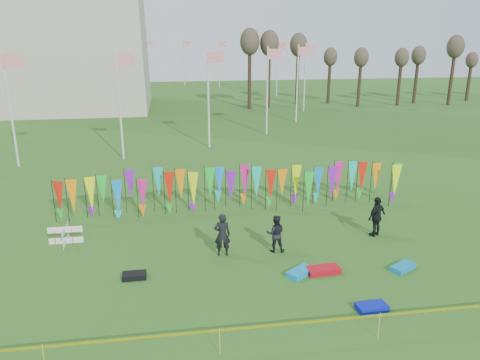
{
  "coord_description": "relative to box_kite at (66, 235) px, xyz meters",
  "views": [
    {
      "loc": [
        -3.3,
        -14.17,
        9.1
      ],
      "look_at": [
        -0.17,
        6.0,
        2.67
      ],
      "focal_mm": 35.0,
      "sensor_mm": 36.0,
      "label": 1
    }
  ],
  "objects": [
    {
      "name": "ground",
      "position": [
        8.1,
        -6.08,
        -0.43
      ],
      "size": [
        160.0,
        160.0,
        0.0
      ],
      "primitive_type": "plane",
      "color": "#2A5517",
      "rests_on": "ground"
    },
    {
      "name": "flagpole_ring",
      "position": [
        -5.9,
        41.92,
        3.57
      ],
      "size": [
        57.4,
        56.16,
        8.0
      ],
      "color": "silver",
      "rests_on": "ground"
    },
    {
      "name": "banner_row",
      "position": [
        8.38,
        2.93,
        0.95
      ],
      "size": [
        18.64,
        0.64,
        2.26
      ],
      "color": "black",
      "rests_on": "ground"
    },
    {
      "name": "caution_tape_near",
      "position": [
        7.88,
        -8.63,
        0.35
      ],
      "size": [
        26.0,
        0.02,
        0.9
      ],
      "color": "#F6F605",
      "rests_on": "ground"
    },
    {
      "name": "tree_line",
      "position": [
        40.1,
        37.92,
        5.74
      ],
      "size": [
        53.92,
        1.92,
        7.84
      ],
      "color": "#39291C",
      "rests_on": "ground"
    },
    {
      "name": "box_kite",
      "position": [
        0.0,
        0.0,
        0.0
      ],
      "size": [
        0.77,
        0.77,
        0.85
      ],
      "rotation": [
        0.0,
        0.0,
        -0.0
      ],
      "color": "red",
      "rests_on": "ground"
    },
    {
      "name": "person_left",
      "position": [
        6.84,
        -2.19,
        0.52
      ],
      "size": [
        0.73,
        0.56,
        1.89
      ],
      "primitive_type": "imported",
      "rotation": [
        0.0,
        0.0,
        3.06
      ],
      "color": "black",
      "rests_on": "ground"
    },
    {
      "name": "person_mid",
      "position": [
        9.16,
        -2.17,
        0.41
      ],
      "size": [
        0.89,
        0.63,
        1.67
      ],
      "primitive_type": "imported",
      "rotation": [
        0.0,
        0.0,
        2.97
      ],
      "color": "black",
      "rests_on": "ground"
    },
    {
      "name": "person_right",
      "position": [
        14.17,
        -1.28,
        0.54
      ],
      "size": [
        1.3,
        1.1,
        1.92
      ],
      "primitive_type": "imported",
      "rotation": [
        0.0,
        0.0,
        3.64
      ],
      "color": "black",
      "rests_on": "ground"
    },
    {
      "name": "kite_bag_turquoise",
      "position": [
        9.66,
        -4.39,
        -0.31
      ],
      "size": [
        1.25,
        1.11,
        0.23
      ],
      "primitive_type": "cube",
      "rotation": [
        0.0,
        0.0,
        0.6
      ],
      "color": "#0E8CD6",
      "rests_on": "ground"
    },
    {
      "name": "kite_bag_blue",
      "position": [
        11.41,
        -7.14,
        -0.32
      ],
      "size": [
        1.09,
        0.63,
        0.22
      ],
      "primitive_type": "cube",
      "rotation": [
        0.0,
        0.0,
        0.08
      ],
      "color": "#0B18B4",
      "rests_on": "ground"
    },
    {
      "name": "kite_bag_red",
      "position": [
        10.61,
        -4.36,
        -0.31
      ],
      "size": [
        1.35,
        0.7,
        0.24
      ],
      "primitive_type": "cube",
      "rotation": [
        0.0,
        0.0,
        0.08
      ],
      "color": "red",
      "rests_on": "ground"
    },
    {
      "name": "kite_bag_black",
      "position": [
        3.22,
        -3.64,
        -0.32
      ],
      "size": [
        0.92,
        0.54,
        0.21
      ],
      "primitive_type": "cube",
      "rotation": [
        0.0,
        0.0,
        0.02
      ],
      "color": "black",
      "rests_on": "ground"
    },
    {
      "name": "kite_bag_teal",
      "position": [
        13.86,
        -4.6,
        -0.32
      ],
      "size": [
        1.21,
        1.0,
        0.21
      ],
      "primitive_type": "cube",
      "rotation": [
        0.0,
        0.0,
        0.52
      ],
      "color": "#0D80BC",
      "rests_on": "ground"
    }
  ]
}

